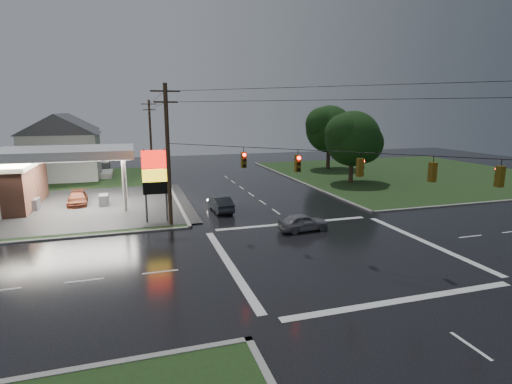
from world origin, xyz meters
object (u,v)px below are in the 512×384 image
object	(u,v)px
utility_pole_n	(151,135)
tree_ne_near	(354,139)
house_near	(62,146)
car_crossing	(303,222)
car_pump	(78,199)
car_north	(221,204)
utility_pole_nw	(168,153)
tree_ne_far	(330,129)
pylon_sign	(155,174)
house_far	(67,140)

from	to	relation	value
utility_pole_n	tree_ne_near	xyz separation A→B (m)	(23.64, -16.01, 0.09)
house_near	car_crossing	bearing A→B (deg)	-56.03
car_crossing	car_pump	world-z (taller)	car_crossing
car_north	utility_pole_nw	bearing A→B (deg)	31.08
tree_ne_near	tree_ne_far	distance (m)	12.39
pylon_sign	tree_ne_far	xyz separation A→B (m)	(27.65, 23.49, 2.17)
house_near	car_pump	xyz separation A→B (m)	(3.48, -16.82, -3.77)
pylon_sign	house_near	distance (m)	27.56
utility_pole_n	tree_ne_far	size ratio (longest dim) A/B	1.07
tree_ne_near	car_pump	world-z (taller)	tree_ne_near
house_near	tree_ne_far	size ratio (longest dim) A/B	1.13
utility_pole_n	tree_ne_far	world-z (taller)	utility_pole_n
tree_ne_near	car_north	size ratio (longest dim) A/B	2.12
house_far	tree_ne_far	world-z (taller)	tree_ne_far
tree_ne_far	car_pump	world-z (taller)	tree_ne_far
house_far	tree_ne_near	xyz separation A→B (m)	(36.09, -26.01, 1.16)
tree_ne_far	pylon_sign	bearing A→B (deg)	-139.65
house_near	utility_pole_n	bearing A→B (deg)	9.91
pylon_sign	tree_ne_near	bearing A→B (deg)	25.01
pylon_sign	car_crossing	xyz separation A→B (m)	(10.46, -5.53, -3.35)
tree_ne_far	car_crossing	world-z (taller)	tree_ne_far
tree_ne_near	car_pump	bearing A→B (deg)	-174.91
utility_pole_n	car_crossing	xyz separation A→B (m)	(9.46, -33.03, -4.81)
house_near	house_far	distance (m)	12.04
car_pump	house_far	bearing A→B (deg)	95.48
utility_pole_nw	tree_ne_near	size ratio (longest dim) A/B	1.22
house_far	car_crossing	bearing A→B (deg)	-63.02
car_crossing	house_far	bearing A→B (deg)	22.26
utility_pole_n	car_crossing	size ratio (longest dim) A/B	2.71
pylon_sign	house_far	bearing A→B (deg)	106.98
house_near	utility_pole_nw	bearing A→B (deg)	-66.63
utility_pole_n	car_pump	xyz separation A→B (m)	(-7.97, -18.82, -4.84)
car_crossing	car_pump	bearing A→B (deg)	46.07
utility_pole_nw	tree_ne_far	xyz separation A→B (m)	(26.65, 24.49, 0.46)
tree_ne_far	car_north	bearing A→B (deg)	-135.77
utility_pole_nw	utility_pole_n	size ratio (longest dim) A/B	1.05
utility_pole_n	car_north	bearing A→B (deg)	-79.41
utility_pole_nw	car_north	xyz separation A→B (m)	(4.74, 3.16, -5.02)
utility_pole_n	house_near	size ratio (longest dim) A/B	0.95
tree_ne_near	car_crossing	world-z (taller)	tree_ne_near
house_near	car_north	bearing A→B (deg)	-55.26
utility_pole_nw	car_north	size ratio (longest dim) A/B	2.60
car_north	car_pump	bearing A→B (deg)	-29.82
pylon_sign	utility_pole_n	size ratio (longest dim) A/B	0.57
house_far	car_north	distance (m)	39.47
tree_ne_far	car_crossing	bearing A→B (deg)	-120.63
tree_ne_near	tree_ne_far	world-z (taller)	tree_ne_far
pylon_sign	house_far	size ratio (longest dim) A/B	0.54
house_far	tree_ne_far	xyz separation A→B (m)	(39.10, -14.01, 1.77)
car_north	house_near	bearing A→B (deg)	-57.91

